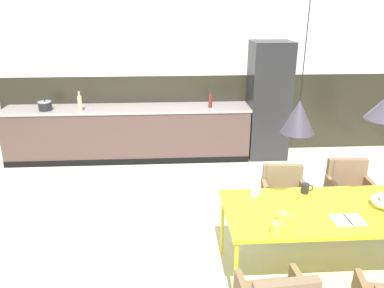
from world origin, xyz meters
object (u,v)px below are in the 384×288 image
(refrigerator_column, at_px, (268,101))
(open_book, at_px, (348,220))
(mug_wide_latte, at_px, (276,228))
(cooking_pot, at_px, (45,106))
(armchair_by_stool, at_px, (283,190))
(bottle_oil_tall, at_px, (210,101))
(mug_glass_clear, at_px, (283,218))
(mug_short_terracotta, at_px, (255,193))
(bottle_wine_green, at_px, (80,103))
(dining_table, at_px, (332,213))
(mug_white_ceramic, at_px, (306,188))
(pendant_lamp_over_table_near, at_px, (299,117))
(armchair_far_side, at_px, (349,185))

(refrigerator_column, height_order, open_book, refrigerator_column)
(mug_wide_latte, relative_size, cooking_pot, 0.63)
(armchair_by_stool, relative_size, bottle_oil_tall, 2.80)
(mug_wide_latte, bearing_deg, armchair_by_stool, 70.32)
(armchair_by_stool, bearing_deg, mug_wide_latte, 76.65)
(open_book, distance_m, mug_glass_clear, 0.58)
(mug_wide_latte, height_order, cooking_pot, cooking_pot)
(mug_short_terracotta, height_order, bottle_wine_green, bottle_wine_green)
(armchair_by_stool, bearing_deg, refrigerator_column, -92.59)
(open_book, relative_size, mug_short_terracotta, 2.33)
(mug_short_terracotta, relative_size, bottle_oil_tall, 0.43)
(cooking_pot, bearing_deg, open_book, -43.05)
(open_book, distance_m, mug_wide_latte, 0.69)
(refrigerator_column, xyz_separation_m, open_book, (-0.13, -3.35, -0.23))
(dining_table, xyz_separation_m, mug_wide_latte, (-0.62, -0.36, 0.09))
(mug_glass_clear, bearing_deg, bottle_oil_tall, 94.69)
(mug_short_terracotta, height_order, bottle_oil_tall, bottle_oil_tall)
(armchair_by_stool, distance_m, bottle_wine_green, 3.43)
(bottle_wine_green, bearing_deg, mug_white_ceramic, -44.21)
(refrigerator_column, distance_m, dining_table, 3.17)
(dining_table, xyz_separation_m, pendant_lamp_over_table_near, (-0.39, 0.02, 0.91))
(refrigerator_column, bearing_deg, dining_table, -93.33)
(armchair_by_stool, relative_size, pendant_lamp_over_table_near, 0.62)
(armchair_by_stool, bearing_deg, bottle_wine_green, -31.11)
(armchair_by_stool, bearing_deg, open_book, 107.60)
(refrigerator_column, relative_size, mug_short_terracotta, 17.14)
(mug_glass_clear, distance_m, bottle_oil_tall, 3.29)
(dining_table, relative_size, bottle_wine_green, 6.22)
(mug_white_ceramic, bearing_deg, bottle_wine_green, 135.79)
(mug_wide_latte, distance_m, mug_white_ceramic, 0.83)
(mug_glass_clear, xyz_separation_m, bottle_wine_green, (-2.33, 3.18, 0.23))
(mug_glass_clear, xyz_separation_m, pendant_lamp_over_table_near, (0.13, 0.24, 0.82))
(armchair_far_side, bearing_deg, bottle_wine_green, -26.43)
(mug_short_terracotta, height_order, mug_wide_latte, mug_wide_latte)
(bottle_oil_tall, bearing_deg, cooking_pot, -179.77)
(bottle_oil_tall, xyz_separation_m, pendant_lamp_over_table_near, (0.40, -3.04, 0.61))
(refrigerator_column, xyz_separation_m, mug_glass_clear, (-0.71, -3.37, -0.18))
(open_book, height_order, bottle_oil_tall, bottle_oil_tall)
(refrigerator_column, distance_m, mug_glass_clear, 3.44)
(refrigerator_column, height_order, cooking_pot, refrigerator_column)
(pendant_lamp_over_table_near, bearing_deg, mug_wide_latte, -120.90)
(armchair_by_stool, xyz_separation_m, bottle_oil_tall, (-0.62, 2.15, 0.52))
(armchair_by_stool, distance_m, bottle_oil_tall, 2.30)
(mug_wide_latte, relative_size, bottle_wine_green, 0.42)
(dining_table, distance_m, cooking_pot, 4.59)
(armchair_far_side, height_order, bottle_wine_green, bottle_wine_green)
(refrigerator_column, distance_m, open_book, 3.36)
(armchair_far_side, height_order, mug_glass_clear, mug_glass_clear)
(dining_table, height_order, mug_wide_latte, mug_wide_latte)
(mug_glass_clear, xyz_separation_m, mug_white_ceramic, (0.38, 0.54, -0.00))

